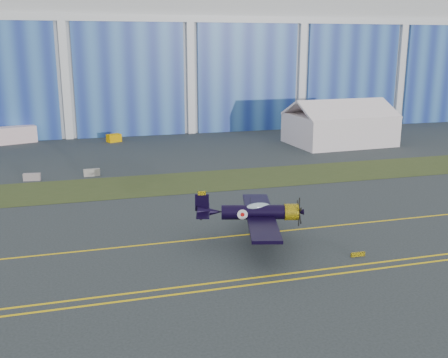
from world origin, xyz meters
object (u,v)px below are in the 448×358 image
object	(u,v)px
warbird	(253,212)
tent	(340,122)
shipping_container	(16,135)
tug	(114,138)

from	to	relation	value
warbird	tent	bearing A→B (deg)	68.60
tent	shipping_container	bearing A→B (deg)	159.97
shipping_container	tug	distance (m)	16.37
tent	tug	size ratio (longest dim) A/B	7.44
warbird	tent	world-z (taller)	tent
tent	shipping_container	xyz separation A→B (m)	(-52.08, 15.57, -2.36)
tent	tug	world-z (taller)	tent
tug	warbird	bearing A→B (deg)	-104.82
tent	shipping_container	distance (m)	54.41
shipping_container	tug	bearing A→B (deg)	-30.46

